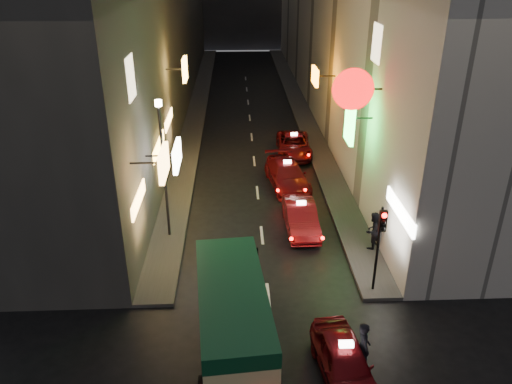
{
  "coord_description": "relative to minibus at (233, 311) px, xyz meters",
  "views": [
    {
      "loc": [
        -1.11,
        -6.71,
        11.71
      ],
      "look_at": [
        -0.27,
        13.0,
        2.21
      ],
      "focal_mm": 35.0,
      "sensor_mm": 36.0,
      "label": 1
    }
  ],
  "objects": [
    {
      "name": "pedestrian_crossing",
      "position": [
        3.95,
        -0.98,
        -0.58
      ],
      "size": [
        0.48,
        0.7,
        2.02
      ],
      "primitive_type": "imported",
      "rotation": [
        0.0,
        0.0,
        1.65
      ],
      "color": "black",
      "rests_on": "ground"
    },
    {
      "name": "taxi_far",
      "position": [
        3.88,
        17.38,
        -0.85
      ],
      "size": [
        2.1,
        4.73,
        1.65
      ],
      "color": "maroon",
      "rests_on": "ground"
    },
    {
      "name": "taxi_near",
      "position": [
        3.33,
        -1.31,
        -0.86
      ],
      "size": [
        2.31,
        4.76,
        1.63
      ],
      "color": "maroon",
      "rests_on": "ground"
    },
    {
      "name": "lamp_post",
      "position": [
        -2.89,
        7.29,
        2.13
      ],
      "size": [
        0.28,
        0.28,
        6.22
      ],
      "color": "black",
      "rests_on": "sidewalk_left"
    },
    {
      "name": "traffic_light",
      "position": [
        5.31,
        2.76,
        1.09
      ],
      "size": [
        0.26,
        0.43,
        3.5
      ],
      "color": "black",
      "rests_on": "sidewalk_right"
    },
    {
      "name": "taxi_second",
      "position": [
        3.14,
        7.78,
        -0.84
      ],
      "size": [
        2.04,
        4.77,
        1.67
      ],
      "color": "maroon",
      "rests_on": "ground"
    },
    {
      "name": "taxi_third",
      "position": [
        2.98,
        12.58,
        -0.8
      ],
      "size": [
        2.71,
        5.21,
        1.75
      ],
      "color": "maroon",
      "rests_on": "ground"
    },
    {
      "name": "sidewalk_left",
      "position": [
        -2.94,
        28.29,
        -1.52
      ],
      "size": [
        1.5,
        52.0,
        0.15
      ],
      "primitive_type": "cube",
      "color": "#43413E",
      "rests_on": "ground"
    },
    {
      "name": "pedestrian_sidewalk",
      "position": [
        5.98,
        5.81,
        -0.49
      ],
      "size": [
        0.84,
        0.8,
        1.91
      ],
      "primitive_type": "imported",
      "rotation": [
        0.0,
        0.0,
        3.81
      ],
      "color": "black",
      "rests_on": "sidewalk_right"
    },
    {
      "name": "sidewalk_right",
      "position": [
        5.56,
        28.29,
        -1.52
      ],
      "size": [
        1.5,
        52.0,
        0.15
      ],
      "primitive_type": "cube",
      "color": "#43413E",
      "rests_on": "ground"
    },
    {
      "name": "minibus",
      "position": [
        0.0,
        0.0,
        0.0
      ],
      "size": [
        2.56,
        6.03,
        2.52
      ],
      "color": "#D9CA87",
      "rests_on": "ground"
    }
  ]
}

